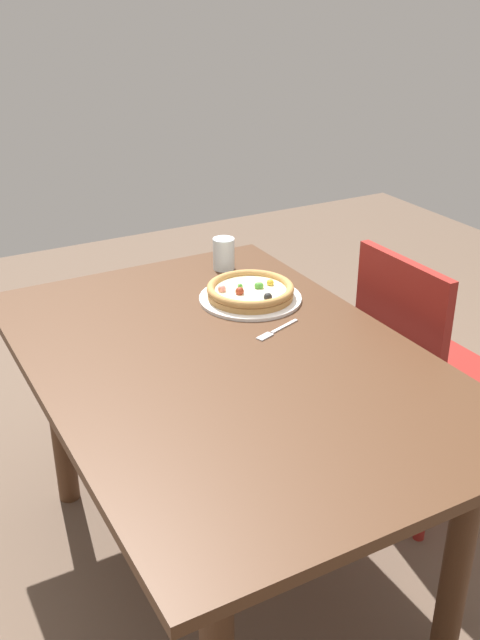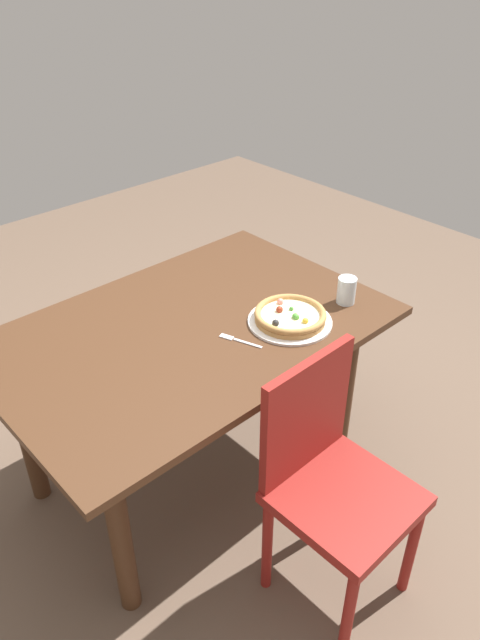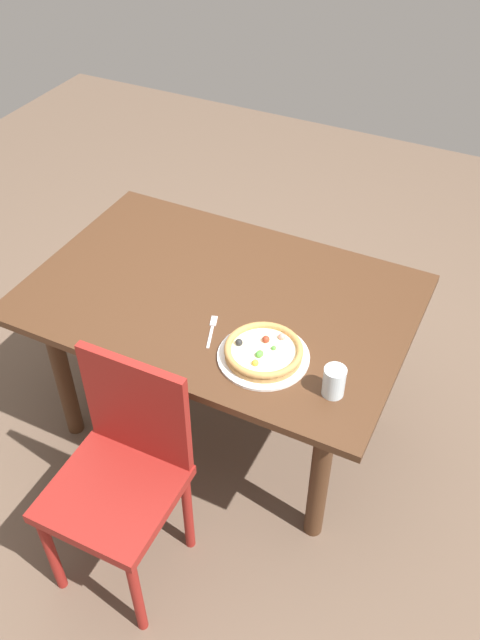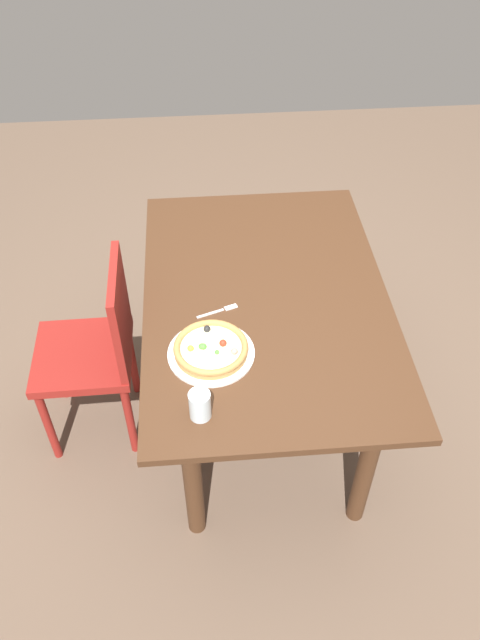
{
  "view_description": "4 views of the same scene",
  "coord_description": "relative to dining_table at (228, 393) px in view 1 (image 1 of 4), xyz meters",
  "views": [
    {
      "loc": [
        -1.46,
        0.77,
        1.64
      ],
      "look_at": [
        0.14,
        -0.12,
        0.75
      ],
      "focal_mm": 40.96,
      "sensor_mm": 36.0,
      "label": 1
    },
    {
      "loc": [
        -1.09,
        -1.45,
        1.94
      ],
      "look_at": [
        0.14,
        -0.12,
        0.75
      ],
      "focal_mm": 33.43,
      "sensor_mm": 36.0,
      "label": 2
    },
    {
      "loc": [
        0.91,
        -1.68,
        2.3
      ],
      "look_at": [
        0.14,
        -0.12,
        0.75
      ],
      "focal_mm": 37.1,
      "sensor_mm": 36.0,
      "label": 3
    },
    {
      "loc": [
        1.78,
        -0.25,
        2.38
      ],
      "look_at": [
        0.14,
        -0.12,
        0.75
      ],
      "focal_mm": 34.98,
      "sensor_mm": 36.0,
      "label": 4
    }
  ],
  "objects": [
    {
      "name": "fork",
      "position": [
        0.07,
        -0.18,
        0.11
      ],
      "size": [
        0.07,
        0.16,
        0.0
      ],
      "rotation": [
        0.0,
        0.0,
        1.91
      ],
      "color": "silver",
      "rests_on": "dining_table"
    },
    {
      "name": "plate",
      "position": [
        0.29,
        -0.23,
        0.11
      ],
      "size": [
        0.31,
        0.31,
        0.01
      ],
      "primitive_type": "cylinder",
      "color": "white",
      "rests_on": "dining_table"
    },
    {
      "name": "chair_near",
      "position": [
        -0.0,
        -0.69,
        -0.13
      ],
      "size": [
        0.4,
        0.4,
        0.89
      ],
      "rotation": [
        0.0,
        0.0,
        3.15
      ],
      "color": "maroon",
      "rests_on": "ground"
    },
    {
      "name": "pizza",
      "position": [
        0.29,
        -0.23,
        0.14
      ],
      "size": [
        0.27,
        0.27,
        0.04
      ],
      "color": "#B78447",
      "rests_on": "plate"
    },
    {
      "name": "ground_plane",
      "position": [
        0.0,
        0.0,
        -0.62
      ],
      "size": [
        6.0,
        6.0,
        0.0
      ],
      "primitive_type": "plane",
      "color": "brown"
    },
    {
      "name": "drinking_glass",
      "position": [
        0.55,
        -0.28,
        0.16
      ],
      "size": [
        0.07,
        0.07,
        0.11
      ],
      "primitive_type": "cylinder",
      "color": "silver",
      "rests_on": "dining_table"
    },
    {
      "name": "dining_table",
      "position": [
        0.0,
        0.0,
        0.0
      ],
      "size": [
        1.43,
        0.96,
        0.73
      ],
      "color": "#472B19",
      "rests_on": "ground"
    }
  ]
}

